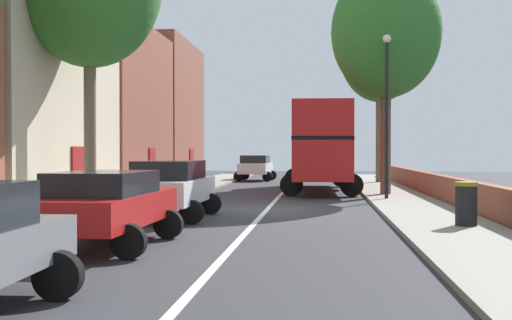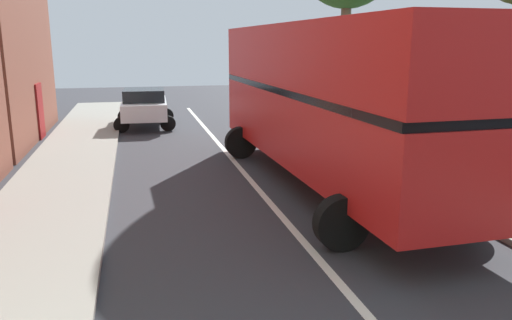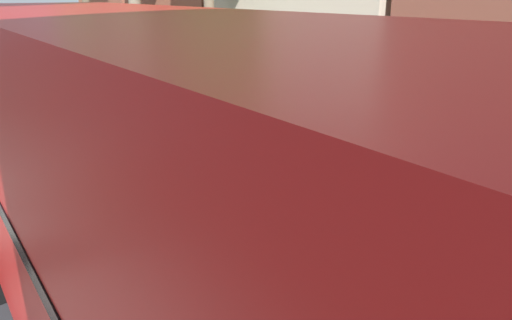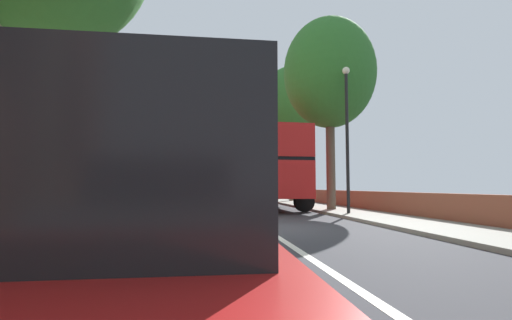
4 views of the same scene
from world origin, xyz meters
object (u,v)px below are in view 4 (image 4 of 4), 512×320
street_tree_right_3 (329,73)px  parked_car_red_left_5 (83,252)px  parked_car_white_left_0 (170,201)px  double_decker_bus (263,167)px  parked_car_white_left_3 (194,190)px  lamppost_right (347,127)px  street_tree_right_1 (291,104)px

street_tree_right_3 → parked_car_red_left_5: bearing=-114.8°
parked_car_red_left_5 → parked_car_white_left_0: bearing=90.0°
double_decker_bus → parked_car_white_left_0: (-4.20, -13.32, -1.41)m
parked_car_white_left_0 → parked_car_white_left_3: bearing=90.0°
double_decker_bus → lamppost_right: lamppost_right is taller
parked_car_white_left_0 → street_tree_right_3: size_ratio=0.46×
parked_car_red_left_5 → street_tree_right_1: size_ratio=0.41×
street_tree_right_1 → street_tree_right_3: bearing=-93.7°
parked_car_red_left_5 → street_tree_right_1: (7.74, 26.04, 7.01)m
parked_car_white_left_0 → street_tree_right_3: street_tree_right_3 is taller
street_tree_right_1 → street_tree_right_3: 10.91m
parked_car_white_left_3 → street_tree_right_1: (7.74, -3.40, 6.94)m
parked_car_white_left_0 → lamppost_right: (6.80, 7.02, 2.86)m
double_decker_bus → parked_car_white_left_3: double_decker_bus is taller
double_decker_bus → street_tree_right_3: street_tree_right_3 is taller
lamppost_right → parked_car_white_left_3: bearing=111.9°
parked_car_white_left_0 → lamppost_right: bearing=45.9°
parked_car_white_left_3 → street_tree_right_3: (7.03, -14.25, 6.04)m
double_decker_bus → street_tree_right_1: (3.54, 7.21, 5.54)m
double_decker_bus → parked_car_white_left_3: 11.50m
parked_car_white_left_3 → parked_car_red_left_5: 29.44m
parked_car_red_left_5 → double_decker_bus: bearing=77.4°
street_tree_right_1 → lamppost_right: size_ratio=1.72×
parked_car_white_left_0 → street_tree_right_1: (7.74, 20.53, 6.95)m
parked_car_red_left_5 → lamppost_right: 14.55m
parked_car_white_left_0 → double_decker_bus: bearing=72.5°
parked_car_red_left_5 → street_tree_right_1: street_tree_right_1 is taller
parked_car_white_left_0 → parked_car_red_left_5: bearing=-90.0°
double_decker_bus → parked_car_white_left_3: size_ratio=2.82×
street_tree_right_1 → street_tree_right_3: size_ratio=1.12×
double_decker_bus → street_tree_right_3: (2.83, -3.64, 4.64)m
double_decker_bus → parked_car_red_left_5: size_ratio=2.55×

